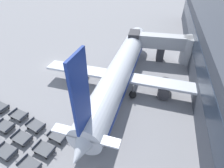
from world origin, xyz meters
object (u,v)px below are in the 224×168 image
(baggage_dolly_row_mid_b_col_e, at_px, (58,136))
(baggage_dolly_row_mid_b_col_c, at_px, (19,115))
(baggage_dolly_row_mid_a_col_e, at_px, (44,149))
(baggage_dolly_row_near_col_e, at_px, (30,166))
(baggage_dolly_row_mid_b_col_b, at_px, (0,107))
(baggage_dolly_row_mid_b_col_d, at_px, (36,126))
(airplane, at_px, (120,70))
(baggage_dolly_row_mid_a_col_c, at_px, (5,126))
(baggage_dolly_row_near_col_d, at_px, (6,151))
(baggage_dolly_row_mid_a_col_d, at_px, (22,138))

(baggage_dolly_row_mid_b_col_e, bearing_deg, baggage_dolly_row_mid_b_col_c, 167.22)
(baggage_dolly_row_mid_a_col_e, bearing_deg, baggage_dolly_row_mid_b_col_e, 75.24)
(baggage_dolly_row_mid_a_col_e, bearing_deg, baggage_dolly_row_near_col_e, -100.61)
(baggage_dolly_row_near_col_e, relative_size, baggage_dolly_row_mid_b_col_b, 1.00)
(baggage_dolly_row_near_col_e, height_order, baggage_dolly_row_mid_b_col_c, same)
(baggage_dolly_row_mid_b_col_d, height_order, baggage_dolly_row_mid_b_col_e, same)
(baggage_dolly_row_mid_b_col_b, bearing_deg, baggage_dolly_row_mid_b_col_d, -12.36)
(airplane, relative_size, baggage_dolly_row_mid_a_col_c, 11.51)
(baggage_dolly_row_near_col_d, bearing_deg, baggage_dolly_row_mid_a_col_e, 19.74)
(baggage_dolly_row_mid_a_col_d, relative_size, baggage_dolly_row_mid_b_col_c, 1.00)
(baggage_dolly_row_mid_b_col_d, bearing_deg, airplane, 55.14)
(airplane, height_order, baggage_dolly_row_mid_a_col_c, airplane)
(baggage_dolly_row_mid_b_col_b, xyz_separation_m, baggage_dolly_row_mid_b_col_c, (4.19, -0.67, 0.00))
(baggage_dolly_row_near_col_d, bearing_deg, baggage_dolly_row_mid_a_col_c, 134.26)
(baggage_dolly_row_mid_a_col_d, height_order, baggage_dolly_row_mid_b_col_d, same)
(baggage_dolly_row_mid_a_col_d, xyz_separation_m, baggage_dolly_row_mid_b_col_e, (4.53, 1.69, 0.00))
(baggage_dolly_row_mid_b_col_b, bearing_deg, baggage_dolly_row_mid_a_col_c, -39.80)
(baggage_dolly_row_mid_b_col_e, bearing_deg, baggage_dolly_row_mid_a_col_d, -159.54)
(baggage_dolly_row_near_col_d, bearing_deg, baggage_dolly_row_mid_a_col_d, 75.94)
(baggage_dolly_row_near_col_e, bearing_deg, baggage_dolly_row_mid_b_col_b, 146.77)
(baggage_dolly_row_mid_a_col_c, xyz_separation_m, baggage_dolly_row_mid_b_col_e, (8.34, 0.63, 0.00))
(baggage_dolly_row_mid_a_col_c, distance_m, baggage_dolly_row_mid_a_col_d, 3.96)
(baggage_dolly_row_mid_b_col_c, bearing_deg, baggage_dolly_row_mid_b_col_d, -15.87)
(baggage_dolly_row_mid_b_col_d, bearing_deg, baggage_dolly_row_mid_a_col_c, -162.70)
(baggage_dolly_row_mid_a_col_e, distance_m, baggage_dolly_row_mid_b_col_b, 12.40)
(baggage_dolly_row_mid_b_col_e, bearing_deg, baggage_dolly_row_near_col_e, -102.69)
(baggage_dolly_row_near_col_d, xyz_separation_m, baggage_dolly_row_mid_b_col_d, (1.04, 4.66, 0.00))
(airplane, distance_m, baggage_dolly_row_mid_a_col_c, 20.46)
(baggage_dolly_row_mid_a_col_c, relative_size, baggage_dolly_row_mid_b_col_c, 1.00)
(baggage_dolly_row_mid_b_col_c, bearing_deg, baggage_dolly_row_mid_b_col_e, -12.78)
(baggage_dolly_row_mid_b_col_e, bearing_deg, baggage_dolly_row_mid_a_col_c, -175.67)
(baggage_dolly_row_near_col_e, bearing_deg, baggage_dolly_row_mid_a_col_c, 150.56)
(airplane, relative_size, baggage_dolly_row_near_col_e, 11.44)
(airplane, distance_m, baggage_dolly_row_mid_b_col_c, 18.43)
(baggage_dolly_row_near_col_d, height_order, baggage_dolly_row_mid_b_col_d, same)
(baggage_dolly_row_mid_a_col_e, bearing_deg, baggage_dolly_row_near_col_d, -160.26)
(baggage_dolly_row_mid_a_col_c, bearing_deg, baggage_dolly_row_near_col_e, -29.44)
(airplane, height_order, baggage_dolly_row_mid_b_col_d, airplane)
(airplane, distance_m, baggage_dolly_row_mid_a_col_d, 19.01)
(airplane, height_order, baggage_dolly_row_near_col_e, airplane)
(airplane, height_order, baggage_dolly_row_mid_b_col_b, airplane)
(baggage_dolly_row_near_col_d, relative_size, baggage_dolly_row_mid_a_col_e, 1.00)
(baggage_dolly_row_mid_a_col_c, relative_size, baggage_dolly_row_mid_b_col_d, 0.99)
(airplane, xyz_separation_m, baggage_dolly_row_mid_b_col_e, (-5.37, -14.24, -3.06))
(baggage_dolly_row_near_col_d, height_order, baggage_dolly_row_mid_a_col_d, same)
(baggage_dolly_row_mid_a_col_d, bearing_deg, baggage_dolly_row_mid_a_col_e, -9.59)
(baggage_dolly_row_mid_b_col_c, bearing_deg, baggage_dolly_row_mid_a_col_c, -101.38)
(baggage_dolly_row_near_col_d, relative_size, baggage_dolly_row_near_col_e, 1.00)
(baggage_dolly_row_near_col_e, bearing_deg, baggage_dolly_row_mid_a_col_e, 79.39)
(baggage_dolly_row_mid_b_col_b, bearing_deg, baggage_dolly_row_mid_b_col_c, -9.09)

